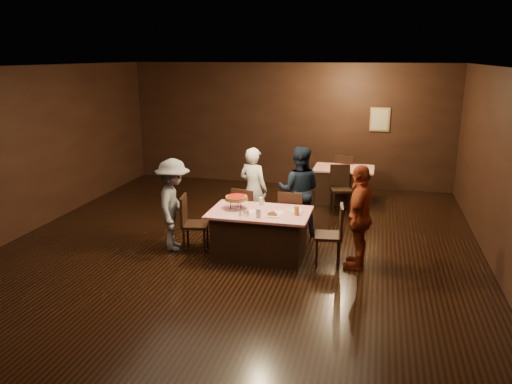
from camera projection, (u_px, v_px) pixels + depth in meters
room at (231, 126)px, 7.52m from camera, size 10.00×10.04×3.02m
main_table at (260, 234)px, 8.05m from camera, size 1.60×1.00×0.77m
back_table at (343, 184)px, 11.11m from camera, size 1.30×0.90×0.77m
chair_far_left at (248, 213)px, 8.82m from camera, size 0.51×0.51×0.95m
chair_far_right at (292, 216)px, 8.64m from camera, size 0.44×0.44×0.95m
chair_end_left at (195, 223)px, 8.28m from camera, size 0.49×0.49×0.95m
chair_end_right at (328, 234)px, 7.77m from camera, size 0.46×0.46×0.95m
chair_back_near at (341, 189)px, 10.43m from camera, size 0.51×0.51×0.95m
chair_back_far at (345, 175)px, 11.65m from camera, size 0.48×0.48×0.95m
diner_white_jacket at (253, 189)px, 9.18m from camera, size 0.67×0.55×1.57m
diner_navy_hoodie at (299, 190)px, 9.02m from camera, size 0.82×0.65×1.62m
diner_grey_knit at (174, 205)px, 8.27m from camera, size 0.78×1.10×1.55m
diner_red_shirt at (360, 217)px, 7.55m from camera, size 0.56×1.00×1.62m
pizza_stand at (236, 198)px, 8.04m from camera, size 0.38×0.38×0.22m
plate_with_slice at (273, 214)px, 7.72m from camera, size 0.25×0.25×0.06m
plate_empty at (295, 211)px, 7.96m from camera, size 0.25×0.25×0.01m
glass_front_left at (258, 213)px, 7.64m from camera, size 0.08×0.08×0.14m
glass_amber at (297, 211)px, 7.74m from camera, size 0.08×0.08×0.14m
glass_back at (261, 202)px, 8.22m from camera, size 0.08×0.08×0.14m
condiments at (244, 213)px, 7.71m from camera, size 0.17×0.10×0.09m
napkin_center at (278, 212)px, 7.88m from camera, size 0.19×0.19×0.01m
napkin_left at (250, 211)px, 7.93m from camera, size 0.21×0.21×0.01m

